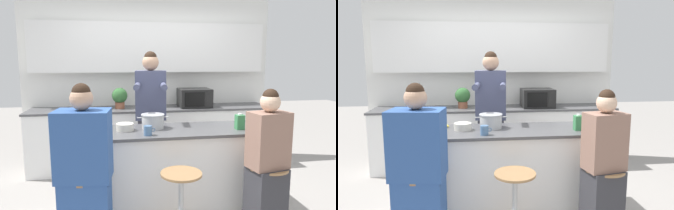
{
  "view_description": "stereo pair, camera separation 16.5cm",
  "coord_description": "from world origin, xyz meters",
  "views": [
    {
      "loc": [
        -0.52,
        -3.02,
        1.64
      ],
      "look_at": [
        0.0,
        0.06,
        1.17
      ],
      "focal_mm": 32.0,
      "sensor_mm": 36.0,
      "label": 1
    },
    {
      "loc": [
        -0.36,
        -3.04,
        1.64
      ],
      "look_at": [
        0.0,
        0.06,
        1.17
      ],
      "focal_mm": 32.0,
      "sensor_mm": 36.0,
      "label": 2
    }
  ],
  "objects": [
    {
      "name": "wall_back",
      "position": [
        0.0,
        1.73,
        1.54
      ],
      "size": [
        3.91,
        0.22,
        2.7
      ],
      "color": "silver",
      "rests_on": "ground_plane"
    },
    {
      "name": "back_counter",
      "position": [
        0.0,
        1.43,
        0.46
      ],
      "size": [
        3.63,
        0.61,
        0.92
      ],
      "color": "white",
      "rests_on": "ground_plane"
    },
    {
      "name": "kitchen_island",
      "position": [
        0.0,
        0.0,
        0.46
      ],
      "size": [
        2.03,
        0.65,
        0.92
      ],
      "color": "black",
      "rests_on": "ground_plane"
    },
    {
      "name": "bar_stool_leftmost",
      "position": [
        -0.81,
        -0.57,
        0.36
      ],
      "size": [
        0.38,
        0.38,
        0.68
      ],
      "color": "#997047",
      "rests_on": "ground_plane"
    },
    {
      "name": "bar_stool_center",
      "position": [
        0.0,
        -0.62,
        0.36
      ],
      "size": [
        0.38,
        0.38,
        0.68
      ],
      "color": "#997047",
      "rests_on": "ground_plane"
    },
    {
      "name": "bar_stool_rightmost",
      "position": [
        0.81,
        -0.6,
        0.36
      ],
      "size": [
        0.38,
        0.38,
        0.68
      ],
      "color": "#997047",
      "rests_on": "ground_plane"
    },
    {
      "name": "person_cooking",
      "position": [
        -0.13,
        0.57,
        0.88
      ],
      "size": [
        0.43,
        0.58,
        1.74
      ],
      "rotation": [
        0.0,
        0.0,
        -0.12
      ],
      "color": "#383842",
      "rests_on": "ground_plane"
    },
    {
      "name": "person_wrapped_blanket",
      "position": [
        -0.8,
        -0.62,
        0.69
      ],
      "size": [
        0.46,
        0.33,
        1.46
      ],
      "rotation": [
        0.0,
        0.0,
        -0.12
      ],
      "color": "#2D5193",
      "rests_on": "ground_plane"
    },
    {
      "name": "person_seated_near",
      "position": [
        0.79,
        -0.62,
        0.64
      ],
      "size": [
        0.38,
        0.32,
        1.39
      ],
      "rotation": [
        0.0,
        0.0,
        0.19
      ],
      "color": "#333338",
      "rests_on": "ground_plane"
    },
    {
      "name": "cooking_pot",
      "position": [
        -0.16,
        0.08,
        0.99
      ],
      "size": [
        0.34,
        0.25,
        0.15
      ],
      "color": "#B7BABC",
      "rests_on": "kitchen_island"
    },
    {
      "name": "fruit_bowl",
      "position": [
        -0.46,
        0.03,
        0.95
      ],
      "size": [
        0.18,
        0.18,
        0.07
      ],
      "color": "silver",
      "rests_on": "kitchen_island"
    },
    {
      "name": "mixing_bowl_steel",
      "position": [
        -0.73,
        -0.09,
        0.94
      ],
      "size": [
        0.19,
        0.19,
        0.06
      ],
      "color": "#B7BABC",
      "rests_on": "kitchen_island"
    },
    {
      "name": "coffee_cup_near",
      "position": [
        -0.24,
        -0.21,
        0.96
      ],
      "size": [
        0.11,
        0.08,
        0.09
      ],
      "color": "#4C7099",
      "rests_on": "kitchen_island"
    },
    {
      "name": "banana_bunch",
      "position": [
        -0.68,
        0.18,
        0.94
      ],
      "size": [
        0.17,
        0.12,
        0.05
      ],
      "color": "yellow",
      "rests_on": "kitchen_island"
    },
    {
      "name": "juice_carton",
      "position": [
        0.73,
        -0.11,
        0.99
      ],
      "size": [
        0.08,
        0.08,
        0.17
      ],
      "color": "#38844C",
      "rests_on": "kitchen_island"
    },
    {
      "name": "microwave",
      "position": [
        0.64,
        1.4,
        1.06
      ],
      "size": [
        0.48,
        0.4,
        0.28
      ],
      "color": "black",
      "rests_on": "back_counter"
    },
    {
      "name": "potted_plant",
      "position": [
        -0.49,
        1.43,
        1.1
      ],
      "size": [
        0.23,
        0.23,
        0.31
      ],
      "color": "#93563D",
      "rests_on": "back_counter"
    }
  ]
}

